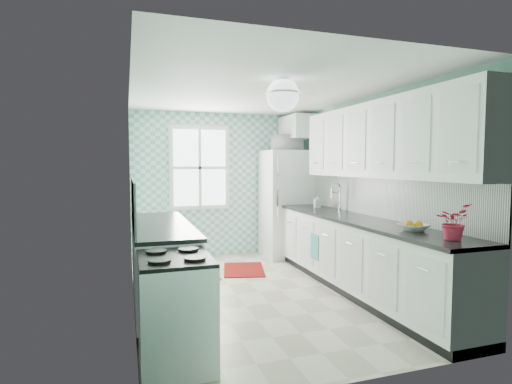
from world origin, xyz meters
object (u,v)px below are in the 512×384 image
object	(u,v)px
fridge	(287,203)
sink	(328,212)
fruit_bowl	(414,227)
potted_plant	(453,222)
microwave	(287,143)
stove	(176,308)
ceiling_light	(283,95)

from	to	relation	value
fridge	sink	bearing A→B (deg)	-84.89
sink	fruit_bowl	distance (m)	1.81
potted_plant	microwave	size ratio (longest dim) A/B	0.66
potted_plant	stove	bearing A→B (deg)	171.08
fridge	potted_plant	xyz separation A→B (m)	(0.09, -3.65, 0.18)
stove	potted_plant	size ratio (longest dim) A/B	2.65
ceiling_light	fruit_bowl	bearing A→B (deg)	-25.65
sink	microwave	xyz separation A→B (m)	(-0.09, 1.33, 1.05)
fridge	fruit_bowl	size ratio (longest dim) A/B	6.60
fridge	sink	xyz separation A→B (m)	(0.09, -1.33, 0.00)
fruit_bowl	potted_plant	distance (m)	0.52
ceiling_light	stove	distance (m)	2.33
potted_plant	fruit_bowl	bearing A→B (deg)	90.00
ceiling_light	potted_plant	bearing A→B (deg)	-42.01
potted_plant	ceiling_light	bearing A→B (deg)	137.99
ceiling_light	sink	size ratio (longest dim) A/B	0.62
fruit_bowl	potted_plant	xyz separation A→B (m)	(0.00, -0.50, 0.13)
fruit_bowl	sink	bearing A→B (deg)	89.89
ceiling_light	microwave	bearing A→B (deg)	66.66
fruit_bowl	microwave	xyz separation A→B (m)	(-0.09, 3.15, 1.01)
ceiling_light	fruit_bowl	distance (m)	1.89
fruit_bowl	potted_plant	bearing A→B (deg)	-90.00
fridge	sink	world-z (taller)	fridge
ceiling_light	fridge	world-z (taller)	ceiling_light
sink	microwave	world-z (taller)	microwave
stove	microwave	bearing A→B (deg)	57.19
fruit_bowl	potted_plant	world-z (taller)	potted_plant
fruit_bowl	microwave	distance (m)	3.31
ceiling_light	sink	distance (m)	2.22
fridge	fruit_bowl	bearing A→B (deg)	-87.26
fruit_bowl	microwave	bearing A→B (deg)	91.64
fruit_bowl	microwave	size ratio (longest dim) A/B	0.57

